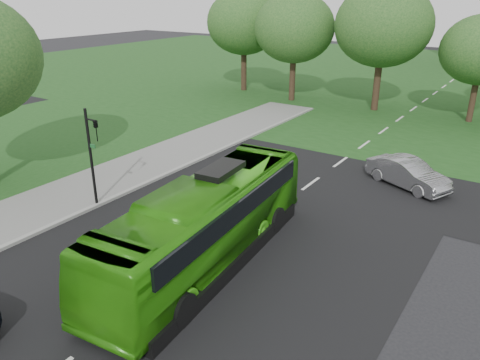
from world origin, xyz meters
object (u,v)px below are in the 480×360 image
(tree_park_f, at_px, (244,22))
(traffic_light, at_px, (92,151))
(tree_park_a, at_px, (294,28))
(bus, at_px, (206,223))
(sedan, at_px, (408,173))
(tree_park_b, at_px, (383,25))

(tree_park_f, distance_m, traffic_light, 28.73)
(tree_park_a, xyz_separation_m, bus, (10.32, -26.27, -4.76))
(tree_park_f, xyz_separation_m, sedan, (20.80, -16.41, -5.79))
(bus, bearing_deg, tree_park_f, 115.59)
(sedan, bearing_deg, traffic_light, 156.76)
(sedan, bearing_deg, bus, -176.29)
(tree_park_f, relative_size, traffic_light, 2.06)
(tree_park_b, relative_size, tree_park_f, 1.05)
(bus, bearing_deg, traffic_light, 167.16)
(tree_park_b, bearing_deg, sedan, -65.78)
(traffic_light, bearing_deg, bus, 4.16)
(tree_park_b, height_order, traffic_light, tree_park_b)
(tree_park_f, bearing_deg, bus, -59.18)
(tree_park_a, relative_size, bus, 0.83)
(tree_park_a, bearing_deg, tree_park_b, 3.93)
(tree_park_a, xyz_separation_m, tree_park_f, (-6.26, 1.52, 0.18))
(tree_park_f, relative_size, sedan, 2.18)
(tree_park_a, distance_m, tree_park_b, 7.64)
(tree_park_b, relative_size, bus, 0.89)
(tree_park_a, bearing_deg, traffic_light, -82.70)
(tree_park_a, xyz_separation_m, tree_park_b, (7.61, 0.52, 0.48))
(tree_park_a, relative_size, tree_park_f, 0.97)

